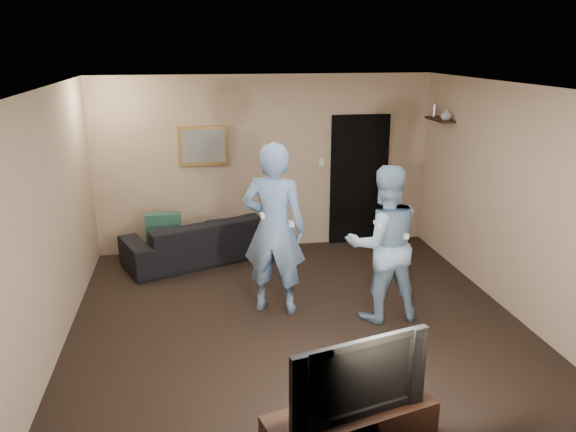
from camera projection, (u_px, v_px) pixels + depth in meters
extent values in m
plane|color=black|center=(296.00, 320.00, 6.39)|extent=(5.00, 5.00, 0.00)
cube|color=silver|center=(297.00, 86.00, 5.62)|extent=(5.00, 5.00, 0.04)
cube|color=tan|center=(265.00, 164.00, 8.36)|extent=(5.00, 0.04, 2.60)
cube|color=tan|center=(369.00, 318.00, 3.65)|extent=(5.00, 0.04, 2.60)
cube|color=tan|center=(51.00, 223.00, 5.59)|extent=(0.04, 5.00, 2.60)
cube|color=tan|center=(511.00, 200.00, 6.42)|extent=(0.04, 5.00, 2.60)
imported|color=black|center=(202.00, 239.00, 8.09)|extent=(2.34, 1.58, 0.64)
cube|color=#174536|center=(164.00, 230.00, 7.96)|extent=(0.49, 0.17, 0.49)
cube|color=olive|center=(204.00, 146.00, 8.10)|extent=(0.72, 0.05, 0.57)
cube|color=slate|center=(204.00, 146.00, 8.07)|extent=(0.62, 0.01, 0.47)
cube|color=black|center=(359.00, 180.00, 8.66)|extent=(0.90, 0.06, 2.00)
cube|color=silver|center=(321.00, 162.00, 8.48)|extent=(0.08, 0.02, 0.12)
cube|color=black|center=(440.00, 119.00, 7.89)|extent=(0.20, 0.60, 0.03)
imported|color=#B8B8BD|center=(446.00, 114.00, 7.69)|extent=(0.18, 0.18, 0.15)
cylinder|color=#BABABE|center=(434.00, 110.00, 8.05)|extent=(0.06, 0.06, 0.18)
imported|color=black|center=(352.00, 372.00, 3.96)|extent=(1.07, 0.40, 0.61)
imported|color=#698AB6|center=(274.00, 229.00, 6.37)|extent=(0.85, 0.70, 1.99)
cube|color=white|center=(262.00, 216.00, 6.06)|extent=(0.04, 0.14, 0.04)
cube|color=white|center=(291.00, 224.00, 6.15)|extent=(0.05, 0.09, 0.05)
imported|color=#89A9C7|center=(383.00, 244.00, 6.21)|extent=(0.87, 0.68, 1.78)
cube|color=white|center=(377.00, 224.00, 5.88)|extent=(0.04, 0.14, 0.04)
cube|color=white|center=(405.00, 236.00, 5.98)|extent=(0.05, 0.09, 0.05)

